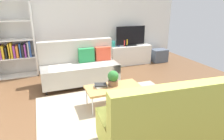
{
  "coord_description": "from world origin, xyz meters",
  "views": [
    {
      "loc": [
        -1.35,
        -3.45,
        2.03
      ],
      "look_at": [
        0.04,
        0.29,
        0.65
      ],
      "focal_mm": 31.84,
      "sensor_mm": 36.0,
      "label": 1
    }
  ],
  "objects": [
    {
      "name": "potted_plant",
      "position": [
        -0.04,
        0.01,
        0.58
      ],
      "size": [
        0.22,
        0.22,
        0.32
      ],
      "color": "brown",
      "rests_on": "coffee_table"
    },
    {
      "name": "table_book_1",
      "position": [
        -0.3,
        0.04,
        0.46
      ],
      "size": [
        0.28,
        0.24,
        0.03
      ],
      "primitive_type": "cube",
      "rotation": [
        0.0,
        0.0,
        -0.26
      ],
      "color": "#262626",
      "rests_on": "table_book_0"
    },
    {
      "name": "table_book_0",
      "position": [
        -0.3,
        0.04,
        0.43
      ],
      "size": [
        0.26,
        0.21,
        0.03
      ],
      "primitive_type": "cube",
      "rotation": [
        0.0,
        0.0,
        0.15
      ],
      "color": "silver",
      "rests_on": "coffee_table"
    },
    {
      "name": "storage_trunk",
      "position": [
        2.6,
        2.36,
        0.22
      ],
      "size": [
        0.52,
        0.4,
        0.44
      ],
      "primitive_type": "cube",
      "color": "#4C5666",
      "rests_on": "ground_plane"
    },
    {
      "name": "wall_far",
      "position": [
        0.0,
        2.8,
        1.45
      ],
      "size": [
        6.4,
        0.12,
        2.9
      ],
      "primitive_type": "cube",
      "color": "white",
      "rests_on": "ground_plane"
    },
    {
      "name": "tv_console",
      "position": [
        1.5,
        2.46,
        0.32
      ],
      "size": [
        1.4,
        0.44,
        0.64
      ],
      "primitive_type": "cube",
      "color": "silver",
      "rests_on": "ground_plane"
    },
    {
      "name": "bottle_1",
      "position": [
        1.36,
        2.42,
        0.75
      ],
      "size": [
        0.05,
        0.05,
        0.23
      ],
      "primitive_type": "cylinder",
      "color": "gold",
      "rests_on": "tv_console"
    },
    {
      "name": "bookshelf",
      "position": [
        -2.02,
        2.48,
        0.96
      ],
      "size": [
        1.1,
        0.36,
        2.1
      ],
      "color": "white",
      "rests_on": "ground_plane"
    },
    {
      "name": "bottle_0",
      "position": [
        1.27,
        2.42,
        0.74
      ],
      "size": [
        0.04,
        0.04,
        0.2
      ],
      "primitive_type": "cylinder",
      "color": "red",
      "rests_on": "tv_console"
    },
    {
      "name": "vase_0",
      "position": [
        0.92,
        2.51,
        0.73
      ],
      "size": [
        0.12,
        0.12,
        0.19
      ],
      "primitive_type": "cylinder",
      "color": "#33B29E",
      "rests_on": "tv_console"
    },
    {
      "name": "area_rug",
      "position": [
        -0.11,
        -0.26,
        0.01
      ],
      "size": [
        2.9,
        2.2,
        0.01
      ],
      "primitive_type": "cube",
      "color": "tan",
      "rests_on": "ground_plane"
    },
    {
      "name": "ground_plane",
      "position": [
        0.0,
        0.0,
        0.0
      ],
      "size": [
        7.68,
        7.68,
        0.0
      ],
      "primitive_type": "plane",
      "color": "brown"
    },
    {
      "name": "tv",
      "position": [
        1.5,
        2.44,
        0.95
      ],
      "size": [
        1.0,
        0.2,
        0.64
      ],
      "color": "black",
      "rests_on": "tv_console"
    },
    {
      "name": "coffee_table",
      "position": [
        -0.06,
        -0.06,
        0.39
      ],
      "size": [
        1.1,
        0.56,
        0.42
      ],
      "color": "#B7844C",
      "rests_on": "ground_plane"
    },
    {
      "name": "couch_beige",
      "position": [
        -0.44,
        1.37,
        0.45
      ],
      "size": [
        1.91,
        0.87,
        1.1
      ],
      "rotation": [
        0.0,
        0.0,
        3.16
      ],
      "color": "#B2ADA3",
      "rests_on": "ground_plane"
    },
    {
      "name": "vase_1",
      "position": [
        1.1,
        2.51,
        0.7
      ],
      "size": [
        0.11,
        0.11,
        0.13
      ],
      "primitive_type": "cylinder",
      "color": "#4C72B2",
      "rests_on": "tv_console"
    },
    {
      "name": "couch_green",
      "position": [
        0.22,
        -1.48,
        0.44
      ],
      "size": [
        1.95,
        0.97,
        1.1
      ],
      "rotation": [
        0.0,
        0.0,
        -0.07
      ],
      "color": "#C1CC51",
      "rests_on": "ground_plane"
    }
  ]
}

